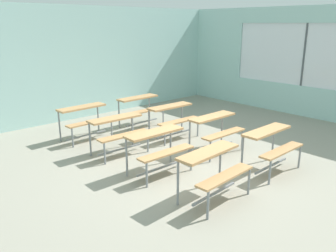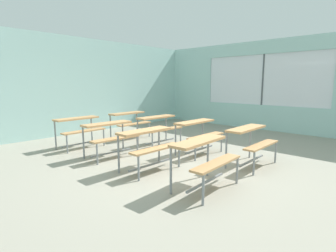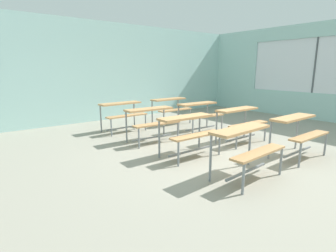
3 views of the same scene
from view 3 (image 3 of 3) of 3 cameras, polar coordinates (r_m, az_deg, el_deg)
name	(u,v)px [view 3 (image 3 of 3)]	position (r m, az deg, el deg)	size (l,w,h in m)	color
ground	(217,153)	(5.29, 10.65, -5.75)	(10.00, 9.00, 0.05)	gray
wall_back	(112,72)	(8.68, -12.15, 11.43)	(10.00, 0.12, 3.00)	#A8D1CC
desk_bench_r0c0	(247,141)	(4.00, 16.73, -3.18)	(1.13, 0.64, 0.74)	tan
desk_bench_r0c1	(298,127)	(5.31, 26.53, -0.21)	(1.10, 0.60, 0.74)	tan
desk_bench_r1c0	(189,126)	(4.82, 4.66, -0.10)	(1.11, 0.61, 0.74)	tan
desk_bench_r1c1	(241,117)	(5.95, 15.59, 1.88)	(1.10, 0.60, 0.74)	tan
desk_bench_r2c0	(152,117)	(5.79, -3.58, 2.03)	(1.12, 0.63, 0.74)	tan
desk_bench_r2c1	(200,110)	(6.74, 7.00, 3.43)	(1.12, 0.63, 0.74)	tan
desk_bench_r3c0	(123,110)	(6.86, -9.83, 3.49)	(1.12, 0.62, 0.74)	tan
desk_bench_r3c1	(171,105)	(7.70, 0.62, 4.63)	(1.11, 0.61, 0.74)	tan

